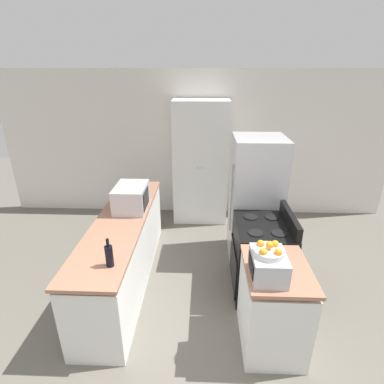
{
  "coord_description": "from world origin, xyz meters",
  "views": [
    {
      "loc": [
        0.15,
        -1.82,
        2.61
      ],
      "look_at": [
        0.0,
        1.92,
        1.05
      ],
      "focal_mm": 28.0,
      "sensor_mm": 36.0,
      "label": 1
    }
  ],
  "objects": [
    {
      "name": "stove",
      "position": [
        0.87,
        1.28,
        0.46
      ],
      "size": [
        0.66,
        0.8,
        1.07
      ],
      "color": "black",
      "rests_on": "ground_plane"
    },
    {
      "name": "pantry_cabinet",
      "position": [
        0.1,
        3.19,
        1.07
      ],
      "size": [
        0.93,
        0.56,
        2.13
      ],
      "color": "silver",
      "rests_on": "ground_plane"
    },
    {
      "name": "counter_left",
      "position": [
        -0.85,
        1.38,
        0.44
      ],
      "size": [
        0.6,
        2.56,
        0.91
      ],
      "color": "silver",
      "rests_on": "ground_plane"
    },
    {
      "name": "toaster_oven",
      "position": [
        0.72,
        0.35,
        1.02
      ],
      "size": [
        0.3,
        0.37,
        0.23
      ],
      "color": "#B2B2B7",
      "rests_on": "counter_right"
    },
    {
      "name": "counter_right",
      "position": [
        0.85,
        0.48,
        0.44
      ],
      "size": [
        0.6,
        0.76,
        0.91
      ],
      "color": "silver",
      "rests_on": "ground_plane"
    },
    {
      "name": "refrigerator",
      "position": [
        0.89,
        2.07,
        0.89
      ],
      "size": [
        0.71,
        0.7,
        1.77
      ],
      "color": "#B7B7BC",
      "rests_on": "ground_plane"
    },
    {
      "name": "ground_plane",
      "position": [
        0.0,
        0.0,
        0.0
      ],
      "size": [
        14.0,
        14.0,
        0.0
      ],
      "primitive_type": "plane",
      "color": "#666056"
    },
    {
      "name": "fruit_bowl",
      "position": [
        0.71,
        0.36,
        1.18
      ],
      "size": [
        0.26,
        0.26,
        0.13
      ],
      "color": "silver",
      "rests_on": "toaster_oven"
    },
    {
      "name": "microwave",
      "position": [
        -0.77,
        1.67,
        1.07
      ],
      "size": [
        0.4,
        0.53,
        0.31
      ],
      "color": "#B2B2B7",
      "rests_on": "counter_left"
    },
    {
      "name": "wine_bottle",
      "position": [
        -0.7,
        0.45,
        1.02
      ],
      "size": [
        0.07,
        0.07,
        0.29
      ],
      "color": "black",
      "rests_on": "counter_left"
    },
    {
      "name": "wall_back",
      "position": [
        0.0,
        3.51,
        1.3
      ],
      "size": [
        7.0,
        0.06,
        2.6
      ],
      "color": "silver",
      "rests_on": "ground_plane"
    }
  ]
}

